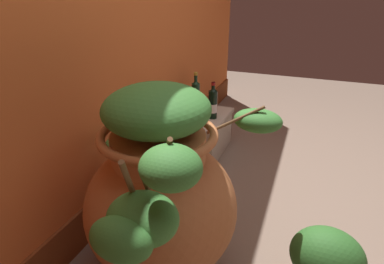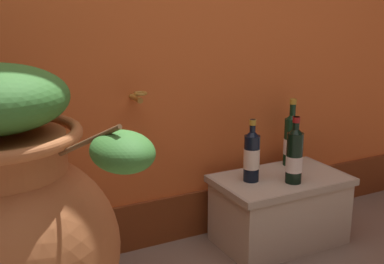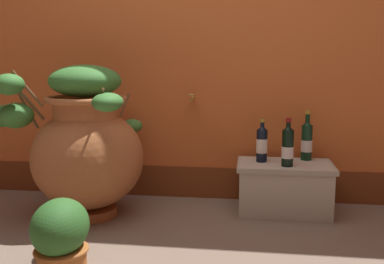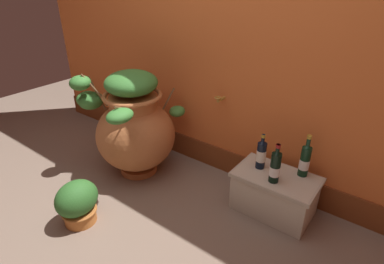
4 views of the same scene
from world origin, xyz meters
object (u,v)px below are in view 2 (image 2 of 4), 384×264
(terracotta_urn, at_px, (2,228))
(wine_bottle_right, at_px, (291,138))
(wine_bottle_left, at_px, (294,155))
(wine_bottle_middle, at_px, (252,154))

(terracotta_urn, xyz_separation_m, wine_bottle_right, (1.36, 0.36, 0.01))
(wine_bottle_left, bearing_deg, terracotta_urn, -172.49)
(terracotta_urn, height_order, wine_bottle_left, terracotta_urn)
(terracotta_urn, bearing_deg, wine_bottle_left, 7.51)
(wine_bottle_left, height_order, wine_bottle_middle, wine_bottle_left)
(wine_bottle_left, distance_m, wine_bottle_right, 0.24)
(terracotta_urn, xyz_separation_m, wine_bottle_left, (1.22, 0.16, 0.00))
(wine_bottle_left, height_order, wine_bottle_right, wine_bottle_right)
(wine_bottle_middle, bearing_deg, wine_bottle_left, -33.64)
(terracotta_urn, relative_size, wine_bottle_right, 2.88)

